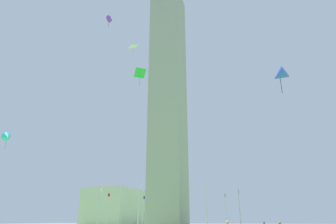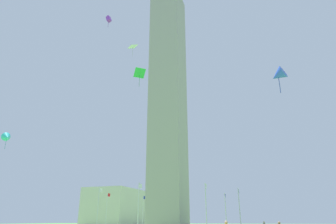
{
  "view_description": "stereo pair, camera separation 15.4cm",
  "coord_description": "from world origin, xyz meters",
  "px_view_note": "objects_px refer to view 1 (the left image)",
  "views": [
    {
      "loc": [
        -54.43,
        -19.05,
        1.78
      ],
      "look_at": [
        0.0,
        0.0,
        23.2
      ],
      "focal_mm": 31.26,
      "sensor_mm": 36.0,
      "label": 1
    },
    {
      "loc": [
        -54.38,
        -19.19,
        1.78
      ],
      "look_at": [
        0.0,
        0.0,
        23.2
      ],
      "focal_mm": 31.26,
      "sensor_mm": 36.0,
      "label": 2
    }
  ],
  "objects_px": {
    "flagpole_w": "(240,207)",
    "kite_purple_box": "(109,19)",
    "flagpole_sw": "(206,205)",
    "kite_blue_delta": "(280,75)",
    "flagpole_e": "(107,209)",
    "flagpole_se": "(98,207)",
    "kite_green_diamond": "(140,73)",
    "kite_white_diamond": "(133,47)",
    "flagpole_n": "(187,210)",
    "flagpole_ne": "(143,210)",
    "flagpole_nw": "(226,209)",
    "kite_cyan_delta": "(7,137)",
    "obelisk_monument": "(168,83)",
    "distant_building": "(122,208)",
    "flagpole_s": "(139,205)"
  },
  "relations": [
    {
      "from": "flagpole_n",
      "to": "flagpole_ne",
      "type": "bearing_deg",
      "value": 112.5
    },
    {
      "from": "kite_blue_delta",
      "to": "kite_purple_box",
      "type": "height_order",
      "value": "kite_purple_box"
    },
    {
      "from": "flagpole_w",
      "to": "kite_cyan_delta",
      "type": "xyz_separation_m",
      "value": [
        -24.03,
        29.15,
        8.97
      ]
    },
    {
      "from": "flagpole_e",
      "to": "flagpole_se",
      "type": "height_order",
      "value": "same"
    },
    {
      "from": "flagpole_ne",
      "to": "kite_white_diamond",
      "type": "height_order",
      "value": "kite_white_diamond"
    },
    {
      "from": "distant_building",
      "to": "kite_white_diamond",
      "type": "bearing_deg",
      "value": -151.66
    },
    {
      "from": "kite_purple_box",
      "to": "kite_white_diamond",
      "type": "bearing_deg",
      "value": 0.03
    },
    {
      "from": "flagpole_e",
      "to": "obelisk_monument",
      "type": "bearing_deg",
      "value": -90.29
    },
    {
      "from": "flagpole_w",
      "to": "flagpole_sw",
      "type": "bearing_deg",
      "value": 157.5
    },
    {
      "from": "kite_cyan_delta",
      "to": "distant_building",
      "type": "height_order",
      "value": "kite_cyan_delta"
    },
    {
      "from": "flagpole_w",
      "to": "kite_purple_box",
      "type": "xyz_separation_m",
      "value": [
        -24.01,
        13.94,
        25.49
      ]
    },
    {
      "from": "flagpole_n",
      "to": "flagpole_ne",
      "type": "relative_size",
      "value": 1.0
    },
    {
      "from": "flagpole_ne",
      "to": "flagpole_nw",
      "type": "bearing_deg",
      "value": -90.0
    },
    {
      "from": "obelisk_monument",
      "to": "flagpole_s",
      "type": "bearing_deg",
      "value": 180.0
    },
    {
      "from": "flagpole_sw",
      "to": "flagpole_w",
      "type": "relative_size",
      "value": 1.0
    },
    {
      "from": "flagpole_s",
      "to": "flagpole_w",
      "type": "bearing_deg",
      "value": -45.0
    },
    {
      "from": "flagpole_s",
      "to": "flagpole_sw",
      "type": "xyz_separation_m",
      "value": [
        3.86,
        -9.31,
        0.0
      ]
    },
    {
      "from": "flagpole_sw",
      "to": "flagpole_w",
      "type": "height_order",
      "value": "same"
    },
    {
      "from": "obelisk_monument",
      "to": "flagpole_nw",
      "type": "distance_m",
      "value": 29.14
    },
    {
      "from": "flagpole_w",
      "to": "flagpole_e",
      "type": "bearing_deg",
      "value": 90.0
    },
    {
      "from": "flagpole_s",
      "to": "kite_cyan_delta",
      "type": "xyz_separation_m",
      "value": [
        -10.86,
        15.99,
        8.97
      ]
    },
    {
      "from": "flagpole_ne",
      "to": "kite_green_diamond",
      "type": "distance_m",
      "value": 36.34
    },
    {
      "from": "flagpole_se",
      "to": "kite_green_diamond",
      "type": "height_order",
      "value": "kite_green_diamond"
    },
    {
      "from": "kite_cyan_delta",
      "to": "kite_purple_box",
      "type": "xyz_separation_m",
      "value": [
        0.02,
        -15.21,
        16.52
      ]
    },
    {
      "from": "flagpole_se",
      "to": "kite_green_diamond",
      "type": "relative_size",
      "value": 2.69
    },
    {
      "from": "flagpole_ne",
      "to": "flagpole_nw",
      "type": "xyz_separation_m",
      "value": [
        -0.0,
        -18.62,
        0.0
      ]
    },
    {
      "from": "kite_white_diamond",
      "to": "flagpole_n",
      "type": "bearing_deg",
      "value": -1.53
    },
    {
      "from": "kite_green_diamond",
      "to": "flagpole_sw",
      "type": "bearing_deg",
      "value": -32.29
    },
    {
      "from": "obelisk_monument",
      "to": "flagpole_n",
      "type": "distance_m",
      "value": 29.15
    },
    {
      "from": "flagpole_sw",
      "to": "kite_blue_delta",
      "type": "relative_size",
      "value": 3.78
    },
    {
      "from": "kite_cyan_delta",
      "to": "flagpole_sw",
      "type": "bearing_deg",
      "value": -59.81
    },
    {
      "from": "flagpole_sw",
      "to": "kite_blue_delta",
      "type": "xyz_separation_m",
      "value": [
        -25.94,
        -11.05,
        7.06
      ]
    },
    {
      "from": "flagpole_n",
      "to": "flagpole_se",
      "type": "xyz_separation_m",
      "value": [
        -22.48,
        9.31,
        0.0
      ]
    },
    {
      "from": "kite_blue_delta",
      "to": "kite_purple_box",
      "type": "bearing_deg",
      "value": 61.99
    },
    {
      "from": "flagpole_n",
      "to": "flagpole_se",
      "type": "bearing_deg",
      "value": 157.5
    },
    {
      "from": "flagpole_w",
      "to": "kite_green_diamond",
      "type": "height_order",
      "value": "kite_green_diamond"
    },
    {
      "from": "obelisk_monument",
      "to": "distant_building",
      "type": "xyz_separation_m",
      "value": [
        34.74,
        28.09,
        -24.44
      ]
    },
    {
      "from": "flagpole_se",
      "to": "kite_white_diamond",
      "type": "distance_m",
      "value": 27.85
    },
    {
      "from": "flagpole_w",
      "to": "kite_green_diamond",
      "type": "bearing_deg",
      "value": 152.07
    },
    {
      "from": "flagpole_w",
      "to": "distant_building",
      "type": "relative_size",
      "value": 0.26
    },
    {
      "from": "flagpole_e",
      "to": "kite_white_diamond",
      "type": "xyz_separation_m",
      "value": [
        -15.98,
        -12.39,
        25.66
      ]
    },
    {
      "from": "flagpole_e",
      "to": "kite_blue_delta",
      "type": "relative_size",
      "value": 3.78
    },
    {
      "from": "kite_green_diamond",
      "to": "distant_building",
      "type": "relative_size",
      "value": 0.1
    },
    {
      "from": "flagpole_nw",
      "to": "kite_white_diamond",
      "type": "bearing_deg",
      "value": 158.25
    },
    {
      "from": "flagpole_ne",
      "to": "flagpole_sw",
      "type": "bearing_deg",
      "value": -135.0
    },
    {
      "from": "flagpole_ne",
      "to": "flagpole_s",
      "type": "xyz_separation_m",
      "value": [
        -22.48,
        -9.31,
        0.0
      ]
    },
    {
      "from": "flagpole_s",
      "to": "kite_green_diamond",
      "type": "relative_size",
      "value": 2.69
    },
    {
      "from": "flagpole_nw",
      "to": "kite_purple_box",
      "type": "distance_m",
      "value": 43.15
    },
    {
      "from": "flagpole_nw",
      "to": "flagpole_n",
      "type": "bearing_deg",
      "value": 67.5
    },
    {
      "from": "kite_green_diamond",
      "to": "distant_building",
      "type": "xyz_separation_m",
      "value": [
        54.6,
        30.7,
        -16.47
      ]
    }
  ]
}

